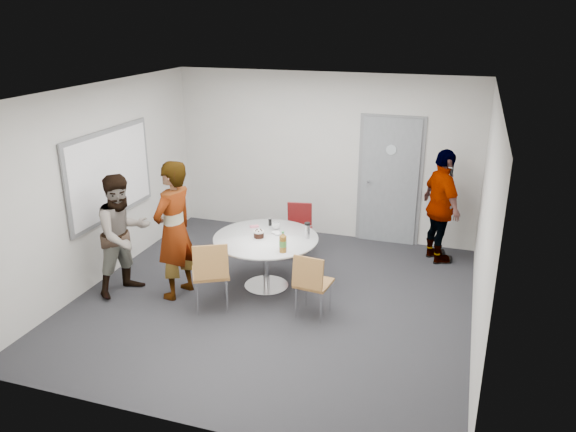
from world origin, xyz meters
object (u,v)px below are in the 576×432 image
(table, at_px, (267,245))
(person_main, at_px, (174,230))
(chair_near_right, at_px, (311,280))
(door, at_px, (390,181))
(chair_far, at_px, (299,225))
(person_left, at_px, (123,235))
(chair_near_left, at_px, (211,269))
(person_right, at_px, (441,207))
(whiteboard, at_px, (111,174))

(table, distance_m, person_main, 1.24)
(chair_near_right, bearing_deg, door, 85.97)
(chair_far, bearing_deg, chair_near_right, 101.19)
(chair_near_right, distance_m, person_left, 2.56)
(chair_near_left, relative_size, person_left, 0.57)
(chair_near_right, height_order, person_main, person_main)
(door, distance_m, person_left, 4.18)
(door, xyz_separation_m, person_right, (0.85, -0.53, -0.16))
(whiteboard, bearing_deg, chair_near_left, -21.35)
(whiteboard, bearing_deg, person_right, 21.64)
(door, bearing_deg, chair_near_right, -100.40)
(chair_near_left, distance_m, chair_near_right, 1.25)
(chair_near_right, xyz_separation_m, chair_far, (-0.70, 1.79, -0.01))
(door, height_order, whiteboard, door)
(door, relative_size, person_right, 1.23)
(table, relative_size, chair_near_left, 1.50)
(chair_near_left, bearing_deg, whiteboard, 130.16)
(person_left, xyz_separation_m, person_right, (3.90, 2.32, 0.04))
(whiteboard, xyz_separation_m, chair_near_right, (3.05, -0.49, -0.93))
(door, bearing_deg, table, -120.97)
(chair_far, xyz_separation_m, person_left, (-1.84, -1.87, 0.32))
(chair_near_left, height_order, chair_near_right, chair_near_left)
(whiteboard, distance_m, person_right, 4.78)
(table, bearing_deg, whiteboard, -176.95)
(table, height_order, chair_far, table)
(person_main, height_order, person_left, person_main)
(chair_near_right, distance_m, person_main, 1.90)
(chair_far, bearing_deg, table, 75.55)
(whiteboard, height_order, chair_near_right, whiteboard)
(chair_far, distance_m, person_right, 2.14)
(table, bearing_deg, person_right, 37.19)
(whiteboard, relative_size, chair_near_left, 2.02)
(person_right, bearing_deg, whiteboard, 81.91)
(chair_near_left, xyz_separation_m, person_left, (-1.31, 0.14, 0.25))
(door, bearing_deg, person_main, -130.80)
(table, distance_m, chair_far, 1.19)
(chair_near_right, xyz_separation_m, person_left, (-2.54, -0.08, 0.30))
(table, relative_size, chair_near_right, 1.66)
(chair_far, distance_m, person_left, 2.64)
(door, relative_size, person_left, 1.29)
(table, bearing_deg, person_main, -151.69)
(chair_near_left, bearing_deg, chair_far, 46.86)
(person_right, bearing_deg, person_main, 94.71)
(chair_near_right, height_order, chair_far, chair_near_right)
(door, relative_size, table, 1.51)
(table, height_order, chair_near_right, table)
(person_main, bearing_deg, person_right, 135.76)
(door, xyz_separation_m, chair_near_right, (-0.51, -2.77, -0.51))
(chair_near_left, bearing_deg, table, 33.73)
(whiteboard, distance_m, person_left, 0.99)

